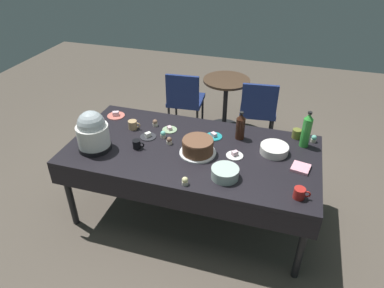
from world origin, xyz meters
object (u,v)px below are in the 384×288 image
(cupcake_rose, at_px, (185,181))
(maroon_chair_left, at_px, (185,98))
(frosted_layer_cake, at_px, (198,147))
(glass_salad_bowl, at_px, (225,173))
(ceramic_snack_bowl, at_px, (274,149))
(soda_bottle_cola, at_px, (240,126))
(coffee_mug_red, at_px, (300,193))
(cupcake_cocoa, at_px, (90,128))
(potluck_table, at_px, (192,154))
(cupcake_vanilla, at_px, (169,141))
(soda_bottle_lime_soda, at_px, (306,130))
(cupcake_lemon, at_px, (163,134))
(cupcake_berry, at_px, (314,139))
(coffee_mug_tan, at_px, (133,125))
(cupcake_mint, at_px, (155,123))
(slow_cooker, at_px, (93,132))
(dessert_plate_teal, at_px, (214,136))
(dessert_plate_sage, at_px, (170,129))
(dessert_plate_charcoal, at_px, (148,136))
(dessert_plate_white, at_px, (235,155))
(dessert_plate_coral, at_px, (116,115))
(coffee_mug_black, at_px, (137,144))
(coffee_mug_olive, at_px, (297,134))
(round_cafe_table, at_px, (226,95))
(maroon_chair_right, at_px, (258,108))

(cupcake_rose, height_order, maroon_chair_left, maroon_chair_left)
(frosted_layer_cake, height_order, glass_salad_bowl, frosted_layer_cake)
(ceramic_snack_bowl, height_order, soda_bottle_cola, soda_bottle_cola)
(ceramic_snack_bowl, distance_m, coffee_mug_red, 0.58)
(glass_salad_bowl, height_order, cupcake_cocoa, glass_salad_bowl)
(potluck_table, distance_m, cupcake_cocoa, 1.02)
(cupcake_vanilla, bearing_deg, soda_bottle_lime_soda, 15.40)
(cupcake_lemon, bearing_deg, cupcake_berry, 13.80)
(coffee_mug_tan, bearing_deg, cupcake_mint, 31.42)
(cupcake_mint, bearing_deg, ceramic_snack_bowl, -6.58)
(slow_cooker, xyz_separation_m, dessert_plate_teal, (0.95, 0.49, -0.16))
(dessert_plate_sage, height_order, cupcake_vanilla, cupcake_vanilla)
(dessert_plate_charcoal, relative_size, cupcake_berry, 2.20)
(frosted_layer_cake, height_order, cupcake_vanilla, frosted_layer_cake)
(soda_bottle_cola, bearing_deg, dessert_plate_white, -87.62)
(dessert_plate_white, relative_size, cupcake_cocoa, 2.16)
(dessert_plate_coral, distance_m, soda_bottle_cola, 1.30)
(slow_cooker, bearing_deg, coffee_mug_red, -4.62)
(cupcake_lemon, height_order, coffee_mug_black, coffee_mug_black)
(cupcake_lemon, distance_m, coffee_mug_olive, 1.23)
(frosted_layer_cake, bearing_deg, coffee_mug_red, -21.10)
(slow_cooker, relative_size, glass_salad_bowl, 1.67)
(frosted_layer_cake, distance_m, cupcake_cocoa, 1.08)
(dessert_plate_sage, bearing_deg, cupcake_mint, 167.08)
(cupcake_rose, relative_size, cupcake_vanilla, 1.00)
(cupcake_berry, bearing_deg, cupcake_rose, -135.61)
(cupcake_berry, relative_size, soda_bottle_lime_soda, 0.20)
(dessert_plate_charcoal, bearing_deg, dessert_plate_sage, 50.25)
(dessert_plate_teal, bearing_deg, dessert_plate_charcoal, -162.67)
(coffee_mug_tan, relative_size, coffee_mug_olive, 1.02)
(dessert_plate_white, height_order, cupcake_mint, cupcake_mint)
(glass_salad_bowl, height_order, dessert_plate_sage, glass_salad_bowl)
(cupcake_rose, bearing_deg, maroon_chair_left, 108.01)
(soda_bottle_lime_soda, bearing_deg, cupcake_vanilla, -164.60)
(slow_cooker, height_order, cupcake_rose, slow_cooker)
(dessert_plate_charcoal, xyz_separation_m, coffee_mug_red, (1.38, -0.45, 0.03))
(potluck_table, height_order, slow_cooker, slow_cooker)
(cupcake_cocoa, distance_m, coffee_mug_tan, 0.40)
(dessert_plate_white, relative_size, cupcake_lemon, 2.16)
(frosted_layer_cake, xyz_separation_m, round_cafe_table, (-0.12, 1.74, -0.32))
(coffee_mug_red, bearing_deg, frosted_layer_cake, 158.90)
(dessert_plate_coral, relative_size, cupcake_berry, 2.64)
(dessert_plate_coral, bearing_deg, cupcake_cocoa, -105.37)
(cupcake_berry, xyz_separation_m, cupcake_rose, (-0.93, -0.91, 0.00))
(dessert_plate_charcoal, height_order, maroon_chair_left, maroon_chair_left)
(dessert_plate_white, distance_m, dessert_plate_teal, 0.35)
(cupcake_mint, height_order, round_cafe_table, cupcake_mint)
(soda_bottle_lime_soda, height_order, maroon_chair_right, soda_bottle_lime_soda)
(cupcake_rose, xyz_separation_m, soda_bottle_lime_soda, (0.85, 0.82, 0.13))
(potluck_table, distance_m, coffee_mug_tan, 0.67)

